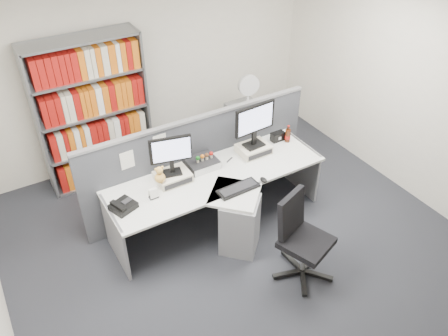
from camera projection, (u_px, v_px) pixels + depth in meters
ground at (253, 263)px, 5.13m from camera, size 5.50×5.50×0.00m
room_shell at (261, 127)px, 4.07m from camera, size 5.04×5.54×2.72m
partition at (199, 161)px, 5.61m from camera, size 3.00×0.08×1.27m
desk at (226, 203)px, 5.27m from camera, size 2.60×1.20×0.72m
monitor_riser_left at (173, 177)px, 5.15m from camera, size 0.38×0.31×0.10m
monitor_riser_right at (254, 149)px, 5.60m from camera, size 0.38×0.31×0.10m
monitor_left at (171, 152)px, 4.95m from camera, size 0.46×0.19×0.47m
monitor_right at (255, 122)px, 5.38m from camera, size 0.55×0.19×0.56m
desktop_pc at (202, 163)px, 5.37m from camera, size 0.35×0.32×0.09m
figurines at (205, 156)px, 5.31m from camera, size 0.23×0.05×0.09m
keyboard at (238, 189)px, 5.04m from camera, size 0.49×0.19×0.03m
mouse at (264, 180)px, 5.15m from camera, size 0.07×0.11×0.04m
desk_phone at (123, 206)px, 4.76m from camera, size 0.30×0.29×0.10m
desk_calendar at (153, 194)px, 4.90m from camera, size 0.10×0.08×0.12m
plush_toy at (160, 176)px, 4.94m from camera, size 0.12×0.12×0.20m
speaker at (278, 136)px, 5.82m from camera, size 0.18×0.10×0.12m
cola_bottle at (288, 136)px, 5.78m from camera, size 0.07×0.07×0.23m
shelving_unit at (93, 115)px, 5.87m from camera, size 1.41×0.40×2.00m
filing_cabinet at (247, 128)px, 6.79m from camera, size 0.45×0.61×0.70m
desk_fan at (248, 88)px, 6.40m from camera, size 0.30×0.18×0.51m
office_chair at (300, 236)px, 4.73m from camera, size 0.66×0.64×0.99m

